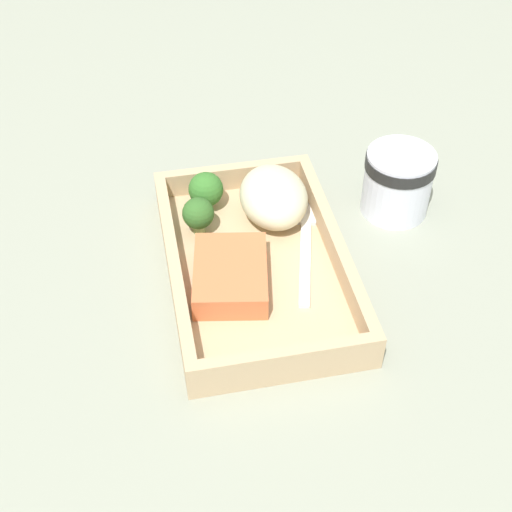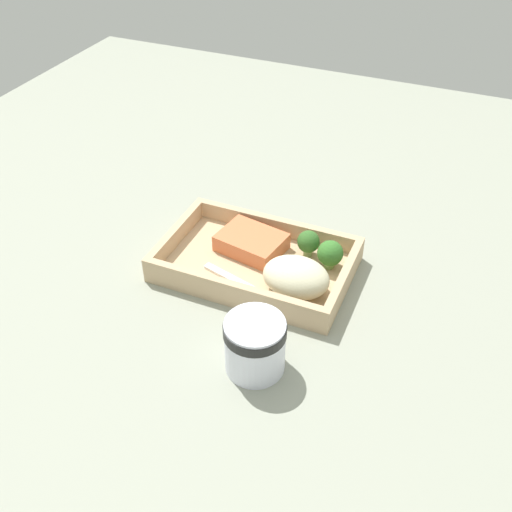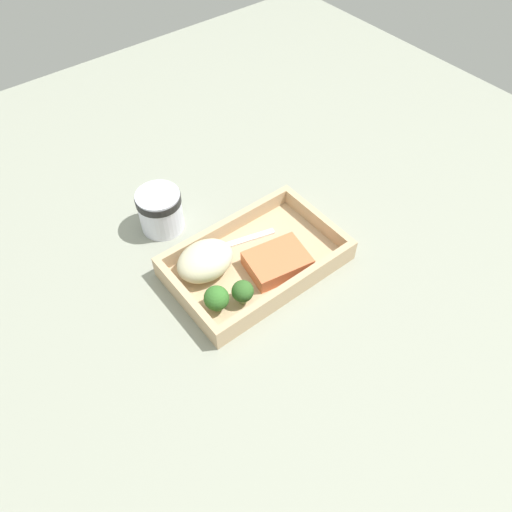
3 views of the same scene
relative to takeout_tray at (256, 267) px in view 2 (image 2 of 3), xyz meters
The scene contains 9 objects.
ground_plane 1.60cm from the takeout_tray, ahead, with size 160.00×160.00×2.00cm, color gray.
takeout_tray is the anchor object (origin of this frame).
tray_rim 2.05cm from the takeout_tray, ahead, with size 28.63×18.08×2.89cm.
salmon_fillet 4.14cm from the takeout_tray, 124.12° to the left, with size 9.80×7.32×2.68cm, color #DA6F42.
mashed_potatoes 9.01cm from the takeout_tray, 24.66° to the right, with size 9.69×7.44×5.32cm, color beige.
broccoli_floret_1 11.48cm from the takeout_tray, 19.04° to the left, with size 3.91×3.91×4.60cm.
broccoli_floret_2 8.82cm from the takeout_tray, 37.52° to the left, with size 3.47×3.47×4.37cm.
fork 6.21cm from the takeout_tray, 71.16° to the right, with size 15.69×5.70×0.44cm.
paper_cup 19.56cm from the takeout_tray, 67.45° to the right, with size 7.87×7.87×7.73cm.
Camera 2 is at (27.30, -64.49, 59.26)cm, focal length 42.00 mm.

